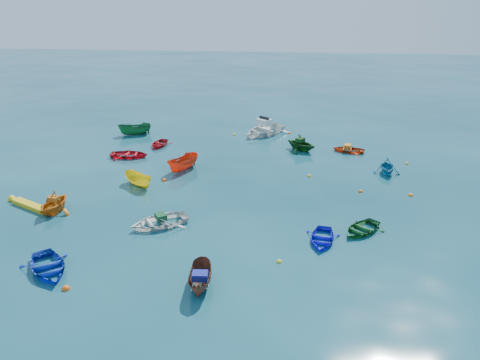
# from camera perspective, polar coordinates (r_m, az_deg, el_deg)

# --- Properties ---
(ground) EXTENTS (160.00, 160.00, 0.00)m
(ground) POSITION_cam_1_polar(r_m,az_deg,el_deg) (29.55, -1.01, -4.42)
(ground) COLOR #093543
(ground) RESTS_ON ground
(dinghy_blue_sw) EXTENTS (4.02, 4.18, 0.71)m
(dinghy_blue_sw) POSITION_cam_1_polar(r_m,az_deg,el_deg) (26.09, -22.31, -10.25)
(dinghy_blue_sw) COLOR #0D2EAB
(dinghy_blue_sw) RESTS_ON ground
(dinghy_white_near) EXTENTS (4.34, 4.07, 0.73)m
(dinghy_white_near) POSITION_cam_1_polar(r_m,az_deg,el_deg) (28.88, -9.77, -5.45)
(dinghy_white_near) COLOR silver
(dinghy_white_near) RESTS_ON ground
(sampan_brown_mid) EXTENTS (1.27, 2.90, 1.09)m
(sampan_brown_mid) POSITION_cam_1_polar(r_m,az_deg,el_deg) (23.18, -4.78, -12.84)
(sampan_brown_mid) COLOR #542D1E
(sampan_brown_mid) RESTS_ON ground
(dinghy_blue_se) EXTENTS (2.39, 3.05, 0.58)m
(dinghy_blue_se) POSITION_cam_1_polar(r_m,az_deg,el_deg) (27.17, 9.92, -7.36)
(dinghy_blue_se) COLOR #1111D8
(dinghy_blue_se) RESTS_ON ground
(dinghy_orange_w) EXTENTS (2.81, 3.14, 1.48)m
(dinghy_orange_w) POSITION_cam_1_polar(r_m,az_deg,el_deg) (32.37, -21.60, -3.60)
(dinghy_orange_w) COLOR #CC6913
(dinghy_orange_w) RESTS_ON ground
(sampan_yellow_mid) EXTENTS (2.91, 2.57, 1.10)m
(sampan_yellow_mid) POSITION_cam_1_polar(r_m,az_deg,el_deg) (34.74, -12.17, -0.67)
(sampan_yellow_mid) COLOR yellow
(sampan_yellow_mid) RESTS_ON ground
(dinghy_green_e) EXTENTS (3.41, 3.48, 0.59)m
(dinghy_green_e) POSITION_cam_1_polar(r_m,az_deg,el_deg) (28.67, 14.55, -6.10)
(dinghy_green_e) COLOR #135520
(dinghy_green_e) RESTS_ON ground
(dinghy_cyan_se) EXTENTS (2.16, 2.49, 1.28)m
(dinghy_cyan_se) POSITION_cam_1_polar(r_m,az_deg,el_deg) (38.06, 17.40, 0.86)
(dinghy_cyan_se) COLOR teal
(dinghy_cyan_se) RESTS_ON ground
(dinghy_red_nw) EXTENTS (3.26, 2.40, 0.66)m
(dinghy_red_nw) POSITION_cam_1_polar(r_m,az_deg,el_deg) (40.79, -13.33, 2.75)
(dinghy_red_nw) COLOR red
(dinghy_red_nw) RESTS_ON ground
(sampan_orange_n) EXTENTS (2.67, 3.48, 1.27)m
(sampan_orange_n) POSITION_cam_1_polar(r_m,az_deg,el_deg) (37.13, -6.90, 1.22)
(sampan_orange_n) COLOR red
(sampan_orange_n) RESTS_ON ground
(dinghy_green_n) EXTENTS (3.78, 3.69, 1.51)m
(dinghy_green_n) POSITION_cam_1_polar(r_m,az_deg,el_deg) (41.72, 7.40, 3.62)
(dinghy_green_n) COLOR #0F4212
(dinghy_green_n) RESTS_ON ground
(dinghy_red_ne) EXTENTS (3.06, 2.47, 0.56)m
(dinghy_red_ne) POSITION_cam_1_polar(r_m,az_deg,el_deg) (42.15, 13.07, 3.41)
(dinghy_red_ne) COLOR #C54010
(dinghy_red_ne) RESTS_ON ground
(dinghy_red_far) EXTENTS (2.20, 2.86, 0.55)m
(dinghy_red_far) POSITION_cam_1_polar(r_m,az_deg,el_deg) (43.20, -9.82, 4.14)
(dinghy_red_far) COLOR #AF0E14
(dinghy_red_far) RESTS_ON ground
(sampan_green_far) EXTENTS (3.38, 2.25, 1.22)m
(sampan_green_far) POSITION_cam_1_polar(r_m,az_deg,el_deg) (46.98, -12.65, 5.42)
(sampan_green_far) COLOR #14572C
(sampan_green_far) RESTS_ON ground
(kayak_yellow) EXTENTS (3.69, 2.24, 0.39)m
(kayak_yellow) POSITION_cam_1_polar(r_m,az_deg,el_deg) (33.58, -24.16, -3.08)
(kayak_yellow) COLOR gold
(kayak_yellow) RESTS_ON ground
(motorboat_white) EXTENTS (5.88, 6.16, 1.64)m
(motorboat_white) POSITION_cam_1_polar(r_m,az_deg,el_deg) (46.21, 2.95, 5.66)
(motorboat_white) COLOR white
(motorboat_white) RESTS_ON ground
(tarp_green_a) EXTENTS (0.90, 0.95, 0.37)m
(tarp_green_a) POSITION_cam_1_polar(r_m,az_deg,el_deg) (28.66, -9.65, -4.43)
(tarp_green_a) COLOR #124923
(tarp_green_a) RESTS_ON dinghy_white_near
(tarp_blue_a) EXTENTS (0.77, 0.61, 0.36)m
(tarp_blue_a) POSITION_cam_1_polar(r_m,az_deg,el_deg) (22.64, -4.88, -11.57)
(tarp_blue_a) COLOR navy
(tarp_blue_a) RESTS_ON sampan_brown_mid
(tarp_orange_a) EXTENTS (0.70, 0.57, 0.31)m
(tarp_orange_a) POSITION_cam_1_polar(r_m,az_deg,el_deg) (32.04, -21.78, -2.13)
(tarp_orange_a) COLOR #B25D12
(tarp_orange_a) RESTS_ON dinghy_orange_w
(tarp_green_b) EXTENTS (0.90, 0.94, 0.36)m
(tarp_green_b) POSITION_cam_1_polar(r_m,az_deg,el_deg) (41.48, 7.35, 4.87)
(tarp_green_b) COLOR #0F3F12
(tarp_green_b) RESTS_ON dinghy_green_n
(tarp_orange_b) EXTENTS (0.68, 0.81, 0.34)m
(tarp_orange_b) POSITION_cam_1_polar(r_m,az_deg,el_deg) (42.01, 12.98, 4.01)
(tarp_orange_b) COLOR orange
(tarp_orange_b) RESTS_ON dinghy_red_ne
(buoy_or_a) EXTENTS (0.39, 0.39, 0.39)m
(buoy_or_a) POSITION_cam_1_polar(r_m,az_deg,el_deg) (24.41, -20.44, -12.36)
(buoy_or_a) COLOR #E74F0C
(buoy_or_a) RESTS_ON ground
(buoy_ye_a) EXTENTS (0.30, 0.30, 0.30)m
(buoy_ye_a) POSITION_cam_1_polar(r_m,az_deg,el_deg) (25.00, 4.80, -9.94)
(buoy_ye_a) COLOR yellow
(buoy_ye_a) RESTS_ON ground
(buoy_or_b) EXTENTS (0.32, 0.32, 0.32)m
(buoy_or_b) POSITION_cam_1_polar(r_m,az_deg,el_deg) (34.44, 20.08, -1.80)
(buoy_or_b) COLOR orange
(buoy_or_b) RESTS_ON ground
(buoy_or_c) EXTENTS (0.37, 0.37, 0.37)m
(buoy_or_c) POSITION_cam_1_polar(r_m,az_deg,el_deg) (35.27, -9.22, -0.09)
(buoy_or_c) COLOR #FA540D
(buoy_or_c) RESTS_ON ground
(buoy_ye_c) EXTENTS (0.32, 0.32, 0.32)m
(buoy_ye_c) POSITION_cam_1_polar(r_m,az_deg,el_deg) (36.00, 8.46, 0.44)
(buoy_ye_c) COLOR yellow
(buoy_ye_c) RESTS_ON ground
(buoy_or_d) EXTENTS (0.30, 0.30, 0.30)m
(buoy_or_d) POSITION_cam_1_polar(r_m,az_deg,el_deg) (33.98, 14.47, -1.43)
(buoy_or_d) COLOR #D2560B
(buoy_or_d) RESTS_ON ground
(buoy_ye_d) EXTENTS (0.31, 0.31, 0.31)m
(buoy_ye_d) POSITION_cam_1_polar(r_m,az_deg,el_deg) (45.84, -0.67, 5.55)
(buoy_ye_d) COLOR yellow
(buoy_ye_d) RESTS_ON ground
(buoy_or_e) EXTENTS (0.32, 0.32, 0.32)m
(buoy_or_e) POSITION_cam_1_polar(r_m,az_deg,el_deg) (46.46, 6.06, 5.66)
(buoy_or_e) COLOR orange
(buoy_or_e) RESTS_ON ground
(buoy_ye_e) EXTENTS (0.30, 0.30, 0.30)m
(buoy_ye_e) POSITION_cam_1_polar(r_m,az_deg,el_deg) (40.43, 19.69, 1.83)
(buoy_ye_e) COLOR gold
(buoy_ye_e) RESTS_ON ground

